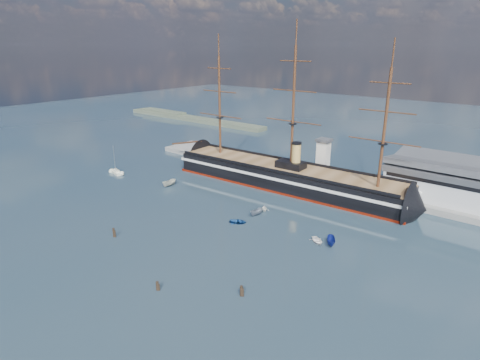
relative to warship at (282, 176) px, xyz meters
The scene contains 15 objects.
ground 21.45m from the warship, 71.70° to the right, with size 600.00×600.00×0.00m, color #203645.
quay 23.42m from the warship, 43.92° to the left, with size 180.00×18.00×2.00m, color slate.
quay_tower 17.15m from the warship, 53.51° to the left, with size 5.00×5.00×15.00m.
shoreline 152.38m from the warship, 150.51° to the left, with size 120.00×10.00×4.00m.
warship is the anchor object (origin of this frame).
sailboat 67.63m from the warship, 153.77° to the right, with size 7.63×4.08×11.71m.
motorboat_a 41.90m from the warship, 140.38° to the right, with size 7.22×2.65×2.89m, color beige.
motorboat_b 36.75m from the warship, 76.85° to the right, with size 3.16×1.26×1.47m, color navy.
motorboat_c 29.31m from the warship, 71.70° to the right, with size 6.00×2.20×2.40m, color slate.
motorboat_d 25.24m from the warship, 68.92° to the right, with size 5.53×2.40×2.03m, color silver.
motorboat_e 45.44m from the warship, 44.37° to the right, with size 3.03×1.21×1.41m, color silver.
motorboat_f 47.30m from the warship, 40.49° to the right, with size 6.36×2.33×2.55m, color navy.
piling_near_left 65.12m from the warship, 101.02° to the right, with size 0.64×0.64×3.29m, color black.
piling_near_mid 74.60m from the warship, 77.27° to the right, with size 0.64×0.64×2.77m, color black.
piling_near_right 70.59m from the warship, 63.29° to the right, with size 0.64×0.64×3.09m, color black.
Camera 1 is at (70.08, -58.78, 49.97)m, focal length 30.00 mm.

